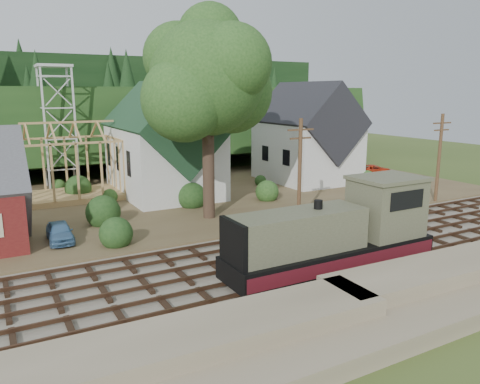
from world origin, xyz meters
TOP-DOWN VIEW (x-y plane):
  - ground at (0.00, 0.00)m, footprint 140.00×140.00m
  - embankment at (0.00, -8.50)m, footprint 64.00×5.00m
  - railroad_bed at (0.00, 0.00)m, footprint 64.00×11.00m
  - village_flat at (0.00, 18.00)m, footprint 64.00×26.00m
  - hillside at (0.00, 42.00)m, footprint 70.00×28.96m
  - ridge at (0.00, 58.00)m, footprint 80.00×20.00m
  - church at (2.00, 19.68)m, footprint 8.40×15.17m
  - farmhouse at (18.00, 19.00)m, footprint 8.40×10.80m
  - timber_frame at (-6.00, 22.00)m, footprint 8.20×6.20m
  - lattice_tower at (-6.00, 28.00)m, footprint 3.20×3.20m
  - big_tree at (2.17, 10.08)m, footprint 10.90×8.40m
  - telegraph_pole_near at (7.00, 5.20)m, footprint 2.20×0.28m
  - telegraph_pole_far at (22.00, 5.20)m, footprint 2.20×0.28m
  - locomotive at (3.72, -3.00)m, footprint 12.41×3.10m
  - car_blue at (-9.04, 9.27)m, footprint 1.66×3.84m
  - car_red at (27.00, 17.79)m, footprint 4.45×2.37m

SIDE VIEW (x-z plane):
  - ground at x=0.00m, z-range 0.00..0.00m
  - embankment at x=0.00m, z-range -0.80..0.80m
  - hillside at x=0.00m, z-range -6.37..6.37m
  - ridge at x=0.00m, z-range -6.00..6.00m
  - railroad_bed at x=0.00m, z-range 0.00..0.16m
  - village_flat at x=0.00m, z-range 0.00..0.30m
  - car_red at x=27.00m, z-range 0.30..1.49m
  - car_blue at x=-9.04m, z-range 0.30..1.59m
  - locomotive at x=3.72m, z-range -0.29..4.66m
  - timber_frame at x=-6.00m, z-range -0.23..6.76m
  - telegraph_pole_near at x=7.00m, z-range 0.25..8.25m
  - telegraph_pole_far at x=22.00m, z-range 0.25..8.25m
  - farmhouse at x=18.00m, z-range -0.43..10.17m
  - church at x=2.00m, z-range -1.32..11.68m
  - lattice_tower at x=-6.00m, z-range 3.97..16.10m
  - big_tree at x=2.17m, z-range 2.87..17.57m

